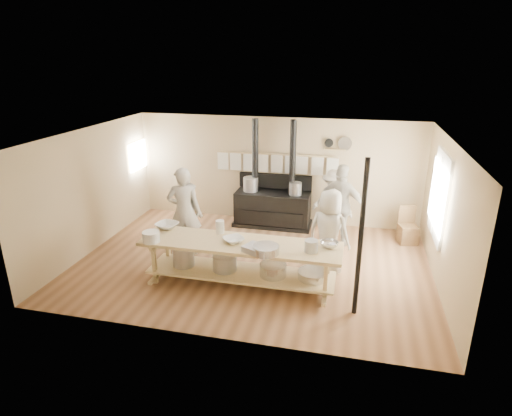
# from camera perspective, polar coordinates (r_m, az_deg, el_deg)

# --- Properties ---
(ground) EXTENTS (7.00, 7.00, 0.00)m
(ground) POSITION_cam_1_polar(r_m,az_deg,el_deg) (8.77, -0.48, -7.31)
(ground) COLOR brown
(ground) RESTS_ON ground
(room_shell) EXTENTS (7.00, 7.00, 7.00)m
(room_shell) POSITION_cam_1_polar(r_m,az_deg,el_deg) (8.16, -0.52, 2.89)
(room_shell) COLOR tan
(room_shell) RESTS_ON ground
(window_right) EXTENTS (0.09, 1.50, 1.65)m
(window_right) POSITION_cam_1_polar(r_m,az_deg,el_deg) (8.70, 23.30, 1.47)
(window_right) COLOR beige
(window_right) RESTS_ON ground
(left_opening) EXTENTS (0.00, 0.90, 0.90)m
(left_opening) POSITION_cam_1_polar(r_m,az_deg,el_deg) (11.22, -15.48, 6.75)
(left_opening) COLOR white
(left_opening) RESTS_ON ground
(stove) EXTENTS (1.90, 0.75, 2.60)m
(stove) POSITION_cam_1_polar(r_m,az_deg,el_deg) (10.47, 2.22, 0.40)
(stove) COLOR black
(stove) RESTS_ON ground
(towel_rail) EXTENTS (3.00, 0.04, 0.47)m
(towel_rail) POSITION_cam_1_polar(r_m,az_deg,el_deg) (10.45, 2.63, 6.22)
(towel_rail) COLOR tan
(towel_rail) RESTS_ON ground
(back_wall_shelf) EXTENTS (0.63, 0.14, 0.32)m
(back_wall_shelf) POSITION_cam_1_polar(r_m,az_deg,el_deg) (10.22, 10.89, 8.20)
(back_wall_shelf) COLOR tan
(back_wall_shelf) RESTS_ON ground
(prep_table) EXTENTS (3.60, 0.90, 0.85)m
(prep_table) POSITION_cam_1_polar(r_m,az_deg,el_deg) (7.76, -2.14, -6.83)
(prep_table) COLOR tan
(prep_table) RESTS_ON ground
(support_post) EXTENTS (0.08, 0.08, 2.60)m
(support_post) POSITION_cam_1_polar(r_m,az_deg,el_deg) (6.79, 13.76, -4.20)
(support_post) COLOR black
(support_post) RESTS_ON ground
(cook_far_left) EXTENTS (0.80, 0.65, 1.88)m
(cook_far_left) POSITION_cam_1_polar(r_m,az_deg,el_deg) (8.94, -9.56, -0.48)
(cook_far_left) COLOR #AEA89A
(cook_far_left) RESTS_ON ground
(cook_left) EXTENTS (0.89, 0.80, 1.50)m
(cook_left) POSITION_cam_1_polar(r_m,az_deg,el_deg) (9.23, -8.92, -1.06)
(cook_left) COLOR #AEA89A
(cook_left) RESTS_ON ground
(cook_center) EXTENTS (0.95, 0.76, 1.68)m
(cook_center) POSITION_cam_1_polar(r_m,az_deg,el_deg) (8.18, 9.69, -3.22)
(cook_center) COLOR #AEA89A
(cook_center) RESTS_ON ground
(cook_right) EXTENTS (1.16, 0.76, 1.84)m
(cook_right) POSITION_cam_1_polar(r_m,az_deg,el_deg) (9.39, 11.26, 0.27)
(cook_right) COLOR #AEA89A
(cook_right) RESTS_ON ground
(cook_by_window) EXTENTS (1.14, 0.90, 1.54)m
(cook_by_window) POSITION_cam_1_polar(r_m,az_deg,el_deg) (10.07, 10.24, 0.79)
(cook_by_window) COLOR #AEA89A
(cook_by_window) RESTS_ON ground
(chair) EXTENTS (0.47, 0.47, 0.83)m
(chair) POSITION_cam_1_polar(r_m,az_deg,el_deg) (10.16, 19.55, -3.07)
(chair) COLOR brown
(chair) RESTS_ON ground
(bowl_white_a) EXTENTS (0.49, 0.49, 0.10)m
(bowl_white_a) POSITION_cam_1_polar(r_m,az_deg,el_deg) (8.39, -11.79, -2.30)
(bowl_white_a) COLOR white
(bowl_white_a) RESTS_ON prep_table
(bowl_steel_a) EXTENTS (0.40, 0.40, 0.09)m
(bowl_steel_a) POSITION_cam_1_polar(r_m,az_deg,el_deg) (7.85, -13.77, -4.08)
(bowl_steel_a) COLOR silver
(bowl_steel_a) RESTS_ON prep_table
(bowl_white_b) EXTENTS (0.50, 0.50, 0.09)m
(bowl_white_b) POSITION_cam_1_polar(r_m,az_deg,el_deg) (7.62, -3.02, -4.26)
(bowl_white_b) COLOR white
(bowl_white_b) RESTS_ON prep_table
(bowl_steel_b) EXTENTS (0.40, 0.40, 0.10)m
(bowl_steel_b) POSITION_cam_1_polar(r_m,az_deg,el_deg) (7.53, 9.73, -4.81)
(bowl_steel_b) COLOR silver
(bowl_steel_b) RESTS_ON prep_table
(roasting_pan) EXTENTS (0.57, 0.50, 0.11)m
(roasting_pan) POSITION_cam_1_polar(r_m,az_deg,el_deg) (7.22, 0.26, -5.59)
(roasting_pan) COLOR #B2B2B7
(roasting_pan) RESTS_ON prep_table
(mixing_bowl_large) EXTENTS (0.59, 0.59, 0.14)m
(mixing_bowl_large) POSITION_cam_1_polar(r_m,az_deg,el_deg) (7.18, 1.33, -5.57)
(mixing_bowl_large) COLOR silver
(mixing_bowl_large) RESTS_ON prep_table
(bucket_galv) EXTENTS (0.25, 0.25, 0.21)m
(bucket_galv) POSITION_cam_1_polar(r_m,az_deg,el_deg) (7.28, 7.37, -5.06)
(bucket_galv) COLOR gray
(bucket_galv) RESTS_ON prep_table
(deep_bowl_enamel) EXTENTS (0.39, 0.39, 0.19)m
(deep_bowl_enamel) POSITION_cam_1_polar(r_m,az_deg,el_deg) (7.83, -13.80, -3.75)
(deep_bowl_enamel) COLOR white
(deep_bowl_enamel) RESTS_ON prep_table
(pitcher) EXTENTS (0.17, 0.17, 0.25)m
(pitcher) POSITION_cam_1_polar(r_m,az_deg,el_deg) (7.99, -4.81, -2.51)
(pitcher) COLOR white
(pitcher) RESTS_ON prep_table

